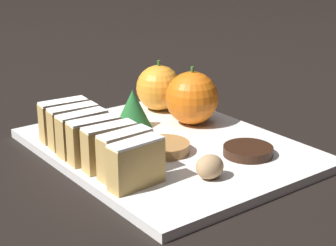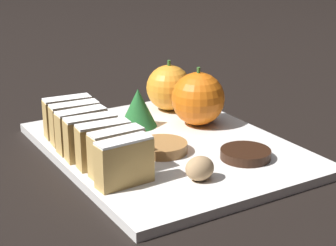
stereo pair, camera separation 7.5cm
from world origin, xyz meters
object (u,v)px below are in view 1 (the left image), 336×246
orange_near (159,88)px  orange_far (192,98)px  walnut (210,167)px  chocolate_cookie (248,151)px

orange_near → orange_far: orange_far is taller
walnut → orange_far: bearing=56.7°
orange_far → chocolate_cookie: bearing=-98.6°
walnut → chocolate_cookie: 0.09m
orange_near → chocolate_cookie: 0.23m
orange_near → walnut: size_ratio=2.28×
walnut → chocolate_cookie: bearing=15.0°
orange_near → orange_far: bearing=-90.3°
orange_near → orange_far: (-0.00, -0.08, 0.00)m
orange_near → orange_far: size_ratio=0.93×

